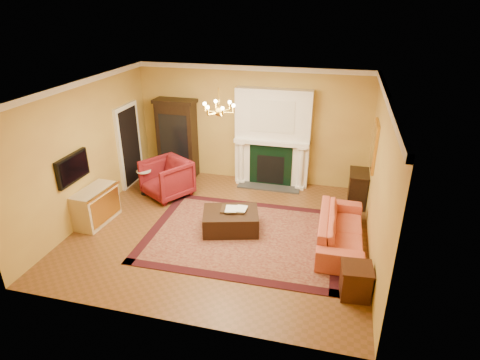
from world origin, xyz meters
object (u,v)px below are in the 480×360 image
(pedestal_table, at_px, (145,180))
(end_table, at_px, (355,282))
(china_cabinet, at_px, (177,140))
(wingback_armchair, at_px, (167,177))
(leather_ottoman, at_px, (231,221))
(commode, at_px, (96,206))
(console_table, at_px, (358,189))
(coral_sofa, at_px, (341,225))

(pedestal_table, xyz_separation_m, end_table, (5.06, -2.62, -0.10))
(china_cabinet, xyz_separation_m, end_table, (4.69, -3.94, -0.74))
(wingback_armchair, height_order, leather_ottoman, wingback_armchair)
(end_table, height_order, leather_ottoman, end_table)
(wingback_armchair, bearing_deg, commode, -90.13)
(pedestal_table, height_order, leather_ottoman, pedestal_table)
(china_cabinet, relative_size, leather_ottoman, 1.77)
(console_table, xyz_separation_m, leather_ottoman, (-2.58, -1.86, -0.17))
(console_table, distance_m, leather_ottoman, 3.19)
(pedestal_table, bearing_deg, coral_sofa, -13.12)
(coral_sofa, bearing_deg, commode, 94.28)
(china_cabinet, height_order, coral_sofa, china_cabinet)
(commode, distance_m, end_table, 5.56)
(commode, bearing_deg, coral_sofa, 8.61)
(leather_ottoman, bearing_deg, commode, 171.63)
(console_table, bearing_deg, end_table, -90.51)
(coral_sofa, distance_m, leather_ottoman, 2.26)
(coral_sofa, bearing_deg, china_cabinet, 60.77)
(coral_sofa, bearing_deg, console_table, -10.72)
(wingback_armchair, xyz_separation_m, end_table, (4.47, -2.65, -0.24))
(pedestal_table, distance_m, leather_ottoman, 2.79)
(leather_ottoman, bearing_deg, console_table, 20.01)
(pedestal_table, height_order, commode, commode)
(china_cabinet, relative_size, commode, 1.93)
(end_table, bearing_deg, leather_ottoman, 149.82)
(end_table, xyz_separation_m, leather_ottoman, (-2.52, 1.47, -0.04))
(commode, height_order, console_table, console_table)
(wingback_armchair, height_order, end_table, wingback_armchair)
(end_table, bearing_deg, wingback_armchair, 149.34)
(coral_sofa, height_order, end_table, coral_sofa)
(console_table, bearing_deg, leather_ottoman, -143.72)
(commode, height_order, leather_ottoman, commode)
(commode, xyz_separation_m, end_table, (5.45, -1.09, -0.12))
(console_table, relative_size, leather_ottoman, 0.70)
(commode, distance_m, coral_sofa, 5.19)
(wingback_armchair, height_order, coral_sofa, wingback_armchair)
(coral_sofa, xyz_separation_m, console_table, (0.33, 1.82, -0.03))
(china_cabinet, bearing_deg, console_table, -6.09)
(china_cabinet, distance_m, leather_ottoman, 3.38)
(china_cabinet, relative_size, end_table, 3.75)
(coral_sofa, distance_m, end_table, 1.54)
(wingback_armchair, bearing_deg, pedestal_table, -145.04)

